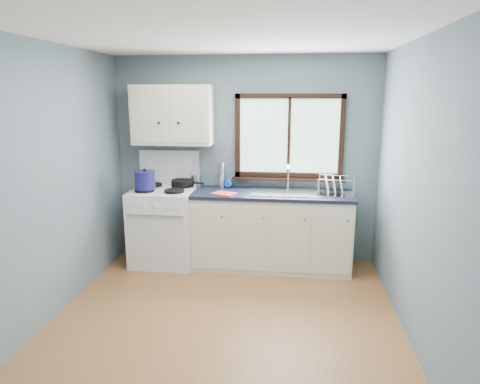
# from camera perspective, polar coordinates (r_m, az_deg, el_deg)

# --- Properties ---
(floor) EXTENTS (3.20, 3.60, 0.02)m
(floor) POSITION_cam_1_polar(r_m,az_deg,el_deg) (4.01, -2.39, -17.90)
(floor) COLOR #9D6536
(floor) RESTS_ON ground
(ceiling) EXTENTS (3.20, 3.60, 0.02)m
(ceiling) POSITION_cam_1_polar(r_m,az_deg,el_deg) (3.47, -2.80, 20.66)
(ceiling) COLOR white
(ceiling) RESTS_ON wall_back
(wall_back) EXTENTS (3.20, 0.02, 2.50)m
(wall_back) POSITION_cam_1_polar(r_m,az_deg,el_deg) (5.29, 0.66, 4.31)
(wall_back) COLOR slate
(wall_back) RESTS_ON ground
(wall_front) EXTENTS (3.20, 0.02, 2.50)m
(wall_front) POSITION_cam_1_polar(r_m,az_deg,el_deg) (1.86, -12.04, -12.50)
(wall_front) COLOR slate
(wall_front) RESTS_ON ground
(wall_left) EXTENTS (0.02, 3.60, 2.50)m
(wall_left) POSITION_cam_1_polar(r_m,az_deg,el_deg) (4.11, -25.29, 0.57)
(wall_left) COLOR slate
(wall_left) RESTS_ON ground
(wall_right) EXTENTS (0.02, 3.60, 2.50)m
(wall_right) POSITION_cam_1_polar(r_m,az_deg,el_deg) (3.63, 23.33, -0.73)
(wall_right) COLOR slate
(wall_right) RESTS_ON ground
(gas_range) EXTENTS (0.76, 0.69, 1.36)m
(gas_range) POSITION_cam_1_polar(r_m,az_deg,el_deg) (5.33, -10.00, -4.18)
(gas_range) COLOR white
(gas_range) RESTS_ON floor
(base_cabinets) EXTENTS (1.85, 0.60, 0.88)m
(base_cabinets) POSITION_cam_1_polar(r_m,az_deg,el_deg) (5.15, 4.19, -5.58)
(base_cabinets) COLOR #EDE4C3
(base_cabinets) RESTS_ON floor
(countertop) EXTENTS (1.89, 0.64, 0.04)m
(countertop) POSITION_cam_1_polar(r_m,az_deg,el_deg) (5.02, 4.28, -0.27)
(countertop) COLOR black
(countertop) RESTS_ON base_cabinets
(sink) EXTENTS (0.84, 0.46, 0.44)m
(sink) POSITION_cam_1_polar(r_m,az_deg,el_deg) (5.03, 6.32, -0.78)
(sink) COLOR silver
(sink) RESTS_ON countertop
(window) EXTENTS (1.36, 0.10, 1.03)m
(window) POSITION_cam_1_polar(r_m,az_deg,el_deg) (5.20, 6.53, 6.57)
(window) COLOR #9EC6A8
(window) RESTS_ON wall_back
(upper_cabinets) EXTENTS (0.95, 0.35, 0.70)m
(upper_cabinets) POSITION_cam_1_polar(r_m,az_deg,el_deg) (5.22, -9.01, 10.10)
(upper_cabinets) COLOR #EDE4C3
(upper_cabinets) RESTS_ON wall_back
(skillet) EXTENTS (0.44, 0.33, 0.06)m
(skillet) POSITION_cam_1_polar(r_m,az_deg,el_deg) (5.30, -7.61, 1.33)
(skillet) COLOR black
(skillet) RESTS_ON gas_range
(stockpot) EXTENTS (0.27, 0.27, 0.24)m
(stockpot) POSITION_cam_1_polar(r_m,az_deg,el_deg) (5.11, -12.56, 1.60)
(stockpot) COLOR navy
(stockpot) RESTS_ON gas_range
(utensil_crock) EXTENTS (0.17, 0.17, 0.41)m
(utensil_crock) POSITION_cam_1_polar(r_m,az_deg,el_deg) (5.30, -5.85, 1.56)
(utensil_crock) COLOR silver
(utensil_crock) RESTS_ON countertop
(thermos) EXTENTS (0.08, 0.08, 0.32)m
(thermos) POSITION_cam_1_polar(r_m,az_deg,el_deg) (5.24, -2.50, 2.28)
(thermos) COLOR silver
(thermos) RESTS_ON countertop
(soap_bottle) EXTENTS (0.10, 0.10, 0.26)m
(soap_bottle) POSITION_cam_1_polar(r_m,az_deg,el_deg) (5.20, -1.70, 1.92)
(soap_bottle) COLOR #0F47A2
(soap_bottle) RESTS_ON countertop
(dish_towel) EXTENTS (0.30, 0.26, 0.02)m
(dish_towel) POSITION_cam_1_polar(r_m,az_deg,el_deg) (4.89, -2.11, -0.24)
(dish_towel) COLOR #F14732
(dish_towel) RESTS_ON countertop
(dish_rack) EXTENTS (0.45, 0.37, 0.22)m
(dish_rack) POSITION_cam_1_polar(r_m,az_deg,el_deg) (4.99, 12.56, 0.28)
(dish_rack) COLOR silver
(dish_rack) RESTS_ON countertop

